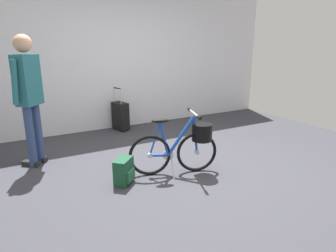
{
  "coord_description": "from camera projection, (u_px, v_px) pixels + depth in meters",
  "views": [
    {
      "loc": [
        -1.91,
        -3.06,
        1.64
      ],
      "look_at": [
        -0.06,
        0.3,
        0.55
      ],
      "focal_mm": 31.43,
      "sensor_mm": 36.0,
      "label": 1
    }
  ],
  "objects": [
    {
      "name": "ground_plane",
      "position": [
        183.0,
        170.0,
        3.91
      ],
      "size": [
        7.01,
        7.01,
        0.0
      ],
      "primitive_type": "plane",
      "color": "#38383F"
    },
    {
      "name": "back_wall",
      "position": [
        116.0,
        60.0,
        5.65
      ],
      "size": [
        7.01,
        0.1,
        2.65
      ],
      "primitive_type": "cube",
      "color": "silver",
      "rests_on": "ground_plane"
    },
    {
      "name": "folding_bike_foreground",
      "position": [
        183.0,
        144.0,
        3.76
      ],
      "size": [
        1.11,
        0.53,
        0.81
      ],
      "color": "black",
      "rests_on": "ground_plane"
    },
    {
      "name": "visitor_near_wall",
      "position": [
        29.0,
        92.0,
        3.85
      ],
      "size": [
        0.39,
        0.41,
        1.75
      ],
      "color": "navy",
      "rests_on": "ground_plane"
    },
    {
      "name": "rolling_suitcase",
      "position": [
        120.0,
        116.0,
        5.67
      ],
      "size": [
        0.25,
        0.39,
        0.83
      ],
      "color": "black",
      "rests_on": "ground_plane"
    },
    {
      "name": "backpack_on_floor",
      "position": [
        124.0,
        171.0,
        3.52
      ],
      "size": [
        0.31,
        0.31,
        0.31
      ],
      "color": "#19472D",
      "rests_on": "ground_plane"
    }
  ]
}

